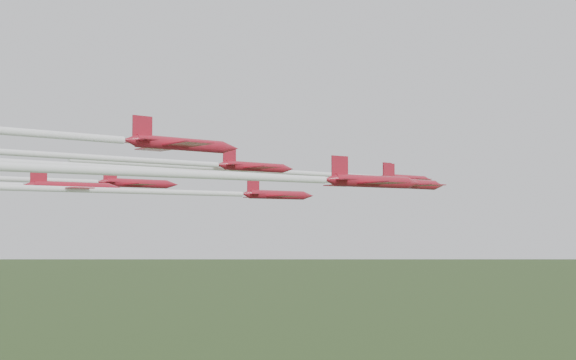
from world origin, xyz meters
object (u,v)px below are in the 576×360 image
Objects in this scene: jet_row2_right at (284,177)px; jet_row3_right at (232,176)px; jet_row2_left at (176,192)px; jet_lead at (337,175)px; jet_row3_left at (72,181)px; jet_row3_mid at (130,160)px.

jet_row2_right reaches higher than jet_row3_right.
jet_lead is at bearing 63.93° from jet_row2_left.
jet_lead is 0.79× the size of jet_row2_right.
jet_row3_left is at bearing -151.36° from jet_row2_left.
jet_row2_left is 1.07× the size of jet_row3_right.
jet_lead reaches higher than jet_row2_left.
jet_lead reaches higher than jet_row3_right.
jet_row3_right is (13.11, -32.61, -2.19)m from jet_lead.
jet_row2_left is 1.33× the size of jet_row3_left.
jet_row3_mid is 16.73m from jet_row3_right.
jet_lead is 35.21m from jet_row3_right.
jet_row2_left is 0.91× the size of jet_row2_right.
jet_row3_right is at bearing -57.65° from jet_lead.
jet_row2_right is at bearing 122.65° from jet_row3_right.
jet_row3_mid reaches higher than jet_row2_right.
jet_row3_right is (39.61, -12.74, -1.51)m from jet_row3_left.
jet_row3_right is at bearing -22.33° from jet_row2_left.
jet_row3_left is 0.80× the size of jet_row3_right.
jet_row3_left is (-36.57, 2.77, 1.05)m from jet_row2_right.
jet_row3_left is at bearing 168.42° from jet_row3_mid.
jet_row3_mid is (-13.22, -6.79, 1.87)m from jet_row2_right.
jet_lead is at bearing 47.88° from jet_row3_left.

